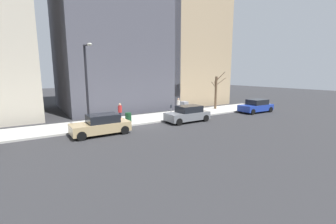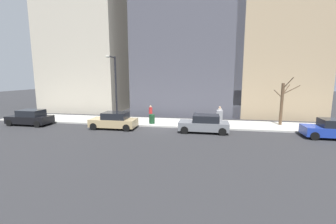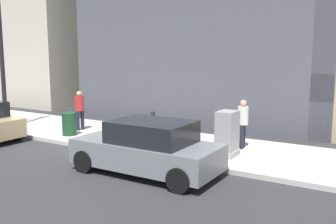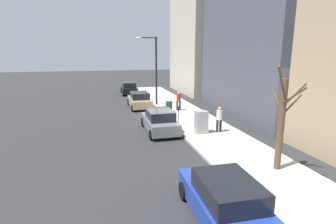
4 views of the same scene
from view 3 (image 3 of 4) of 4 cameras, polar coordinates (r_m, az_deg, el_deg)
name	(u,v)px [view 3 (image 3 of 4)]	position (r m, az deg, el deg)	size (l,w,h in m)	color
ground_plane	(74,147)	(14.06, -14.20, -5.20)	(120.00, 120.00, 0.00)	#2B2B2D
sidewalk	(109,135)	(15.46, -8.92, -3.48)	(4.00, 36.00, 0.15)	#B2AFA8
parked_car_grey	(148,148)	(10.52, -3.13, -5.51)	(1.92, 4.20, 1.52)	slate
parking_meter	(153,127)	(12.19, -2.34, -2.34)	(0.14, 0.10, 1.35)	slate
utility_box	(227,134)	(11.92, 9.00, -3.34)	(0.83, 0.61, 1.43)	#A8A399
trash_bin	(69,124)	(15.33, -14.82, -1.77)	(0.56, 0.56, 0.90)	#14381E
pedestrian_near_meter	(243,121)	(12.95, 11.32, -1.36)	(0.40, 0.36, 1.66)	#1E1E2D
pedestrian_midblock	(80,108)	(16.21, -13.32, 0.59)	(0.40, 0.36, 1.66)	#1E1E2D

